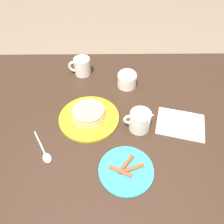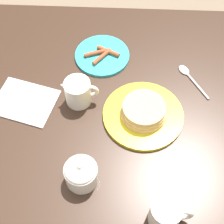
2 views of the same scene
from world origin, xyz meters
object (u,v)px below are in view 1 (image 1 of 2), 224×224
object	(u,v)px
sugar_bowl	(127,78)
spoon	(44,152)
pancake_plate	(89,115)
coffee_mug	(82,66)
side_plate_bacon	(126,170)
creamer_pitcher	(140,120)
napkin	(180,124)

from	to	relation	value
sugar_bowl	spoon	xyz separation A→B (m)	(0.32, 0.37, -0.04)
pancake_plate	coffee_mug	world-z (taller)	coffee_mug
pancake_plate	side_plate_bacon	bearing A→B (deg)	119.96
pancake_plate	side_plate_bacon	world-z (taller)	pancake_plate
creamer_pitcher	spoon	bearing A→B (deg)	17.75
side_plate_bacon	pancake_plate	bearing A→B (deg)	-60.04
pancake_plate	sugar_bowl	bearing A→B (deg)	-128.78
napkin	side_plate_bacon	bearing A→B (deg)	41.36
pancake_plate	napkin	distance (m)	0.37
side_plate_bacon	napkin	size ratio (longest dim) A/B	0.86
side_plate_bacon	napkin	world-z (taller)	side_plate_bacon
pancake_plate	spoon	xyz separation A→B (m)	(0.15, 0.17, -0.02)
napkin	spoon	bearing A→B (deg)	13.88
napkin	spoon	xyz separation A→B (m)	(0.52, 0.13, 0.00)
pancake_plate	napkin	world-z (taller)	pancake_plate
sugar_bowl	napkin	distance (m)	0.32
coffee_mug	spoon	bearing A→B (deg)	78.23
pancake_plate	creamer_pitcher	distance (m)	0.21
sugar_bowl	napkin	bearing A→B (deg)	129.45
napkin	spoon	size ratio (longest dim) A/B	1.50
coffee_mug	creamer_pitcher	distance (m)	0.44
pancake_plate	coffee_mug	xyz separation A→B (m)	(0.05, -0.30, 0.02)
side_plate_bacon	creamer_pitcher	distance (m)	0.20
napkin	spoon	world-z (taller)	spoon
pancake_plate	creamer_pitcher	bearing A→B (deg)	164.89
pancake_plate	napkin	size ratio (longest dim) A/B	1.13
coffee_mug	pancake_plate	bearing A→B (deg)	99.82
coffee_mug	napkin	size ratio (longest dim) A/B	0.51
coffee_mug	napkin	world-z (taller)	coffee_mug
pancake_plate	coffee_mug	bearing A→B (deg)	-80.18
coffee_mug	sugar_bowl	distance (m)	0.24
creamer_pitcher	sugar_bowl	distance (m)	0.26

